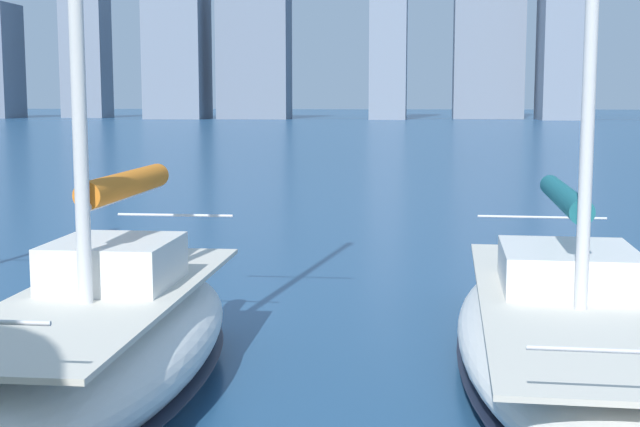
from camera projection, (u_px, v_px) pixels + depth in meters
The scene contains 3 objects.
city_skyline at pixel (468, 12), 154.61m from camera, with size 171.62×19.49×50.88m.
sailboat_teal at pixel (571, 328), 11.67m from camera, with size 3.26×9.44×9.69m.
sailboat_orange at pixel (105, 340), 10.41m from camera, with size 2.42×7.17×10.35m.
Camera 1 is at (-0.63, 4.07, 3.57)m, focal length 50.00 mm.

